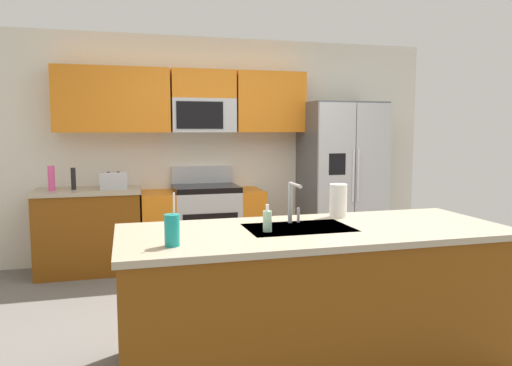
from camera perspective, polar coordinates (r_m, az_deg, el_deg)
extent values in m
plane|color=#66605B|center=(4.07, 2.08, -15.79)|extent=(9.00, 9.00, 0.00)
cube|color=silver|center=(5.86, -4.12, 4.04)|extent=(5.20, 0.10, 2.60)
cube|color=orange|center=(5.56, -19.28, 9.25)|extent=(0.70, 0.32, 0.70)
cube|color=orange|center=(5.55, -12.91, 9.45)|extent=(0.52, 0.32, 0.70)
cube|color=orange|center=(5.79, 1.57, 9.47)|extent=(0.82, 0.32, 0.70)
cube|color=#B7BABF|center=(5.61, -6.26, 7.90)|extent=(0.72, 0.32, 0.38)
cube|color=black|center=(5.44, -6.61, 7.95)|extent=(0.52, 0.01, 0.30)
cube|color=orange|center=(5.63, -6.30, 11.46)|extent=(0.72, 0.32, 0.32)
cube|color=brown|center=(5.53, -19.05, -5.53)|extent=(1.06, 0.60, 0.86)
cube|color=tan|center=(5.46, -19.22, -0.90)|extent=(1.09, 0.63, 0.04)
cube|color=#B7BABF|center=(5.58, -5.87, -5.20)|extent=(0.72, 0.60, 0.84)
cube|color=black|center=(5.28, -5.34, -5.52)|extent=(0.60, 0.01, 0.36)
cube|color=black|center=(5.51, -5.93, -0.61)|extent=(0.72, 0.60, 0.06)
cube|color=#B7BABF|center=(5.76, -6.37, 0.99)|extent=(0.72, 0.06, 0.20)
cube|color=orange|center=(5.52, -11.43, -5.41)|extent=(0.36, 0.60, 0.84)
cube|color=orange|center=(5.68, -0.88, -4.96)|extent=(0.28, 0.60, 0.84)
cube|color=#4C4F54|center=(5.94, 9.91, 0.37)|extent=(0.90, 0.70, 1.85)
cube|color=#B7BABF|center=(5.51, 9.42, -0.08)|extent=(0.44, 0.04, 1.81)
cube|color=#B7BABF|center=(5.71, 13.53, 0.05)|extent=(0.44, 0.04, 1.81)
cylinder|color=silver|center=(5.56, 11.39, 0.89)|extent=(0.02, 0.02, 0.60)
cylinder|color=silver|center=(5.59, 11.94, 0.90)|extent=(0.02, 0.02, 0.60)
cube|color=black|center=(5.47, 9.55, 2.20)|extent=(0.20, 0.00, 0.24)
cube|color=brown|center=(3.28, 6.95, -13.38)|extent=(2.47, 0.95, 0.86)
cube|color=tan|center=(3.16, 7.06, -5.66)|extent=(2.51, 0.99, 0.04)
cube|color=#B7BABF|center=(3.17, 5.03, -5.51)|extent=(0.68, 0.44, 0.03)
cube|color=#B7BABF|center=(5.38, -16.42, 0.28)|extent=(0.28, 0.16, 0.18)
cube|color=black|center=(5.37, -16.99, 1.20)|extent=(0.03, 0.11, 0.01)
cube|color=black|center=(5.37, -15.92, 1.23)|extent=(0.03, 0.11, 0.01)
cylinder|color=black|center=(5.45, -20.71, 0.48)|extent=(0.05, 0.05, 0.23)
cylinder|color=#EA4C93|center=(5.45, -22.95, 0.51)|extent=(0.07, 0.07, 0.26)
cylinder|color=#B7BABF|center=(3.30, 4.04, -2.29)|extent=(0.03, 0.03, 0.28)
cylinder|color=#B7BABF|center=(3.18, 4.65, -0.24)|extent=(0.02, 0.20, 0.02)
cylinder|color=#B7BABF|center=(3.33, 5.01, -3.78)|extent=(0.02, 0.02, 0.10)
cylinder|color=teal|center=(2.68, -9.85, -5.50)|extent=(0.08, 0.08, 0.17)
cylinder|color=white|center=(2.66, -9.65, -2.60)|extent=(0.01, 0.03, 0.14)
cylinder|color=#A5D8B2|center=(3.02, 1.34, -4.53)|extent=(0.06, 0.06, 0.13)
cylinder|color=white|center=(3.00, 1.34, -2.94)|extent=(0.02, 0.02, 0.04)
cylinder|color=white|center=(3.56, 9.65, -2.05)|extent=(0.12, 0.12, 0.24)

